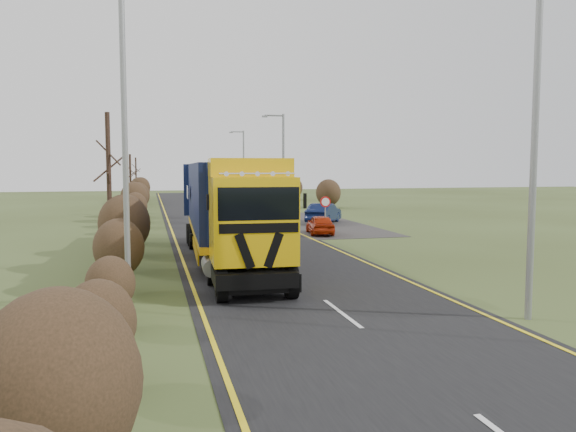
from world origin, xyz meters
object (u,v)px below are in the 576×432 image
(car_red_hatchback, at_px, (320,225))
(speed_sign, at_px, (325,208))
(lorry, at_px, (225,205))
(car_blue_sedan, at_px, (324,213))
(streetlight_near, at_px, (531,135))

(car_red_hatchback, relative_size, speed_sign, 1.50)
(lorry, bearing_deg, speed_sign, 51.01)
(lorry, relative_size, speed_sign, 6.71)
(car_blue_sedan, bearing_deg, speed_sign, 107.16)
(streetlight_near, bearing_deg, lorry, 121.05)
(streetlight_near, xyz_separation_m, speed_sign, (0.42, 18.52, -3.20))
(car_red_hatchback, relative_size, car_blue_sedan, 0.80)
(car_red_hatchback, xyz_separation_m, car_blue_sedan, (2.23, 6.32, 0.12))
(streetlight_near, bearing_deg, speed_sign, 88.69)
(car_blue_sedan, distance_m, streetlight_near, 25.91)
(car_blue_sedan, xyz_separation_m, streetlight_near, (-2.53, -25.46, 4.10))
(car_blue_sedan, bearing_deg, lorry, 92.71)
(lorry, xyz_separation_m, speed_sign, (6.87, 7.80, -0.82))
(car_red_hatchback, bearing_deg, streetlight_near, 97.47)
(lorry, xyz_separation_m, car_blue_sedan, (8.98, 14.74, -1.72))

